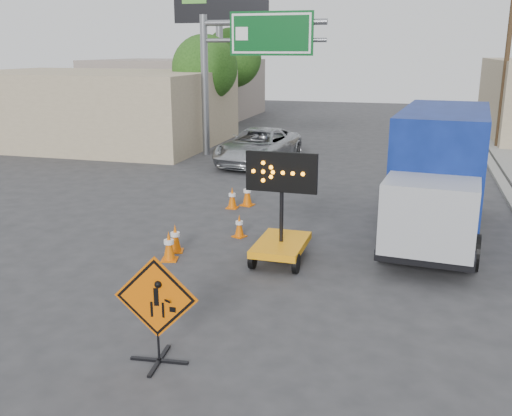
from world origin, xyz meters
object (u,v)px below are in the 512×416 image
at_px(arrow_board, 281,237).
at_px(box_truck, 438,180).
at_px(pickup_truck, 258,146).
at_px(construction_sign, 157,308).

relative_size(arrow_board, box_truck, 0.37).
height_order(arrow_board, pickup_truck, arrow_board).
xyz_separation_m(arrow_board, box_truck, (3.78, 3.30, 0.98)).
xyz_separation_m(arrow_board, pickup_truck, (-4.01, 12.26, 0.18)).
bearing_deg(arrow_board, pickup_truck, 108.68).
height_order(construction_sign, arrow_board, arrow_board).
bearing_deg(box_truck, pickup_truck, 136.14).
bearing_deg(construction_sign, box_truck, 55.49).
bearing_deg(box_truck, arrow_board, -133.70).
bearing_deg(pickup_truck, arrow_board, -65.83).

